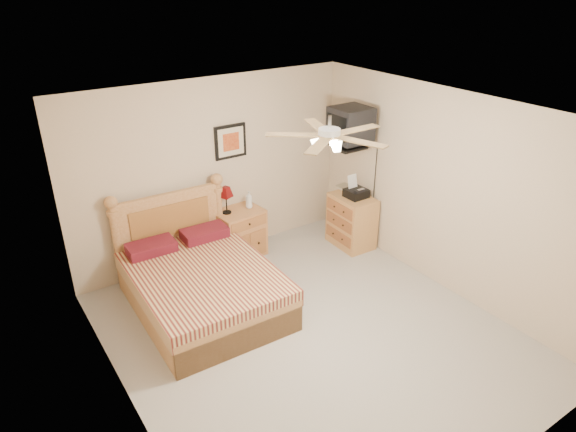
# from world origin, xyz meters

# --- Properties ---
(floor) EXTENTS (4.50, 4.50, 0.00)m
(floor) POSITION_xyz_m (0.00, 0.00, 0.00)
(floor) COLOR #9F9990
(floor) RESTS_ON ground
(ceiling) EXTENTS (4.00, 4.50, 0.04)m
(ceiling) POSITION_xyz_m (0.00, 0.00, 2.50)
(ceiling) COLOR white
(ceiling) RESTS_ON ground
(wall_back) EXTENTS (4.00, 0.04, 2.50)m
(wall_back) POSITION_xyz_m (0.00, 2.25, 1.25)
(wall_back) COLOR beige
(wall_back) RESTS_ON ground
(wall_front) EXTENTS (4.00, 0.04, 2.50)m
(wall_front) POSITION_xyz_m (0.00, -2.25, 1.25)
(wall_front) COLOR beige
(wall_front) RESTS_ON ground
(wall_left) EXTENTS (0.04, 4.50, 2.50)m
(wall_left) POSITION_xyz_m (-2.00, 0.00, 1.25)
(wall_left) COLOR beige
(wall_left) RESTS_ON ground
(wall_right) EXTENTS (0.04, 4.50, 2.50)m
(wall_right) POSITION_xyz_m (2.00, 0.00, 1.25)
(wall_right) COLOR beige
(wall_right) RESTS_ON ground
(bed) EXTENTS (1.56, 2.02, 1.28)m
(bed) POSITION_xyz_m (-0.76, 1.12, 0.64)
(bed) COLOR #AB6B37
(bed) RESTS_ON ground
(nightstand) EXTENTS (0.68, 0.54, 0.69)m
(nightstand) POSITION_xyz_m (0.22, 2.00, 0.35)
(nightstand) COLOR #C67746
(nightstand) RESTS_ON ground
(table_lamp) EXTENTS (0.27, 0.27, 0.38)m
(table_lamp) POSITION_xyz_m (0.06, 2.04, 0.88)
(table_lamp) COLOR #5A090A
(table_lamp) RESTS_ON nightstand
(lotion_bottle) EXTENTS (0.10, 0.10, 0.25)m
(lotion_bottle) POSITION_xyz_m (0.40, 2.02, 0.82)
(lotion_bottle) COLOR silver
(lotion_bottle) RESTS_ON nightstand
(framed_picture) EXTENTS (0.46, 0.04, 0.46)m
(framed_picture) POSITION_xyz_m (0.27, 2.23, 1.62)
(framed_picture) COLOR black
(framed_picture) RESTS_ON wall_back
(dresser) EXTENTS (0.48, 0.67, 0.77)m
(dresser) POSITION_xyz_m (1.73, 1.35, 0.39)
(dresser) COLOR #B17446
(dresser) RESTS_ON ground
(fax_machine) EXTENTS (0.30, 0.31, 0.31)m
(fax_machine) POSITION_xyz_m (1.76, 1.33, 0.93)
(fax_machine) COLOR black
(fax_machine) RESTS_ON dresser
(magazine_lower) EXTENTS (0.22, 0.29, 0.03)m
(magazine_lower) POSITION_xyz_m (1.73, 1.58, 0.78)
(magazine_lower) COLOR beige
(magazine_lower) RESTS_ON dresser
(magazine_upper) EXTENTS (0.21, 0.28, 0.02)m
(magazine_upper) POSITION_xyz_m (1.73, 1.62, 0.81)
(magazine_upper) COLOR gray
(magazine_upper) RESTS_ON magazine_lower
(wall_tv) EXTENTS (0.56, 0.46, 0.58)m
(wall_tv) POSITION_xyz_m (1.75, 1.34, 1.81)
(wall_tv) COLOR black
(wall_tv) RESTS_ON wall_right
(ceiling_fan) EXTENTS (1.14, 1.14, 0.28)m
(ceiling_fan) POSITION_xyz_m (0.00, -0.20, 2.36)
(ceiling_fan) COLOR white
(ceiling_fan) RESTS_ON ceiling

